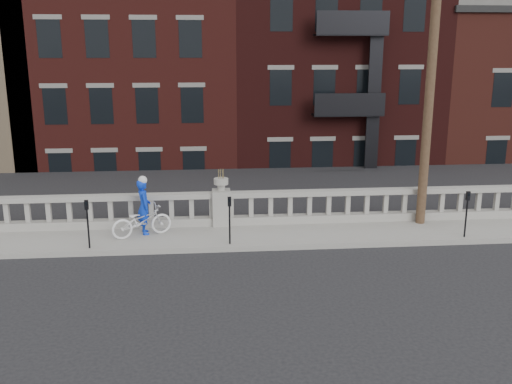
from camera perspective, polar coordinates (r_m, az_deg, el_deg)
ground at (r=14.06m, az=-2.93°, el=-8.72°), size 120.00×120.00×0.00m
sidewalk at (r=16.83m, az=-3.34°, el=-4.49°), size 32.00×2.20×0.15m
balustrade at (r=17.57m, az=-3.47°, el=-1.75°), size 28.00×0.34×1.03m
planter_pedestal at (r=17.52m, az=-3.48°, el=-1.15°), size 0.55×0.55×1.76m
lower_level at (r=36.10m, az=-3.57°, el=9.75°), size 80.00×44.00×20.80m
utility_pole at (r=17.82m, az=17.22°, el=12.87°), size 1.60×0.28×10.00m
parking_meter_b at (r=16.06m, az=-16.50°, el=-2.56°), size 0.10×0.09×1.36m
parking_meter_c at (r=15.75m, az=-2.66°, el=-2.30°), size 0.10×0.09×1.36m
parking_meter_d at (r=17.40m, az=20.34°, el=-1.59°), size 0.10×0.09×1.36m
bicycle at (r=16.83m, az=-11.37°, el=-2.84°), size 1.86×1.25×0.93m
cyclist at (r=16.96m, az=-11.14°, el=-1.45°), size 0.52×0.67×1.63m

